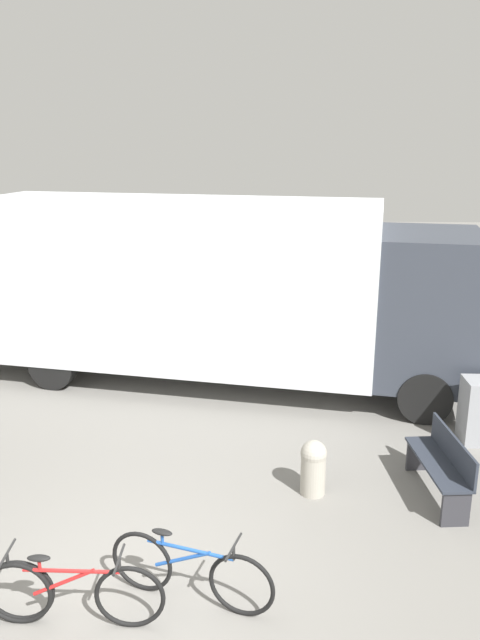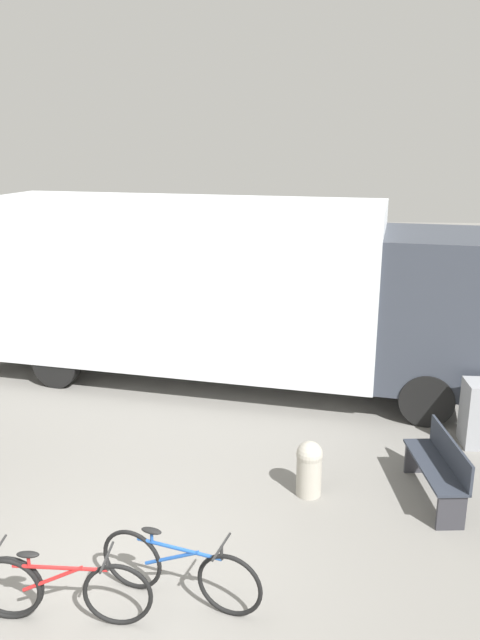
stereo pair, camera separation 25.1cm
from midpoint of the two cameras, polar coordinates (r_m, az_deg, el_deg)
name	(u,v)px [view 2 (the right image)]	position (r m, az deg, el deg)	size (l,w,h in m)	color
ground_plane	(107,590)	(7.04, -10.99, -23.11)	(60.00, 60.00, 0.00)	slate
delivery_truck	(215,285)	(11.51, -1.67, 3.26)	(9.46, 4.04, 3.38)	silver
park_bench	(440,466)	(8.50, 18.62, -12.54)	(0.53, 1.45, 0.84)	#282D38
bicycle_middle	(61,590)	(6.56, -14.88, -22.74)	(1.73, 0.44, 0.76)	black
bicycle_far	(179,570)	(6.61, -4.45, -21.82)	(1.67, 0.62, 0.76)	black
bollard_near_bench	(309,466)	(8.26, 7.24, -13.14)	(0.34, 0.34, 0.74)	#9E998C
utility_box	(479,414)	(10.09, 21.70, -7.95)	(0.46, 0.51, 0.99)	gray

